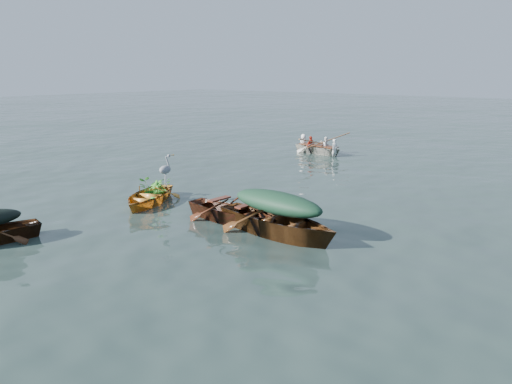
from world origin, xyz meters
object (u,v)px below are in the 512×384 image
(yellow_dinghy, at_px, (148,204))
(open_wooden_boat, at_px, (233,223))
(heron, at_px, (165,175))
(green_tarp_boat, at_px, (277,235))
(rowed_boat, at_px, (318,154))

(yellow_dinghy, relative_size, open_wooden_boat, 0.79)
(open_wooden_boat, bearing_deg, heron, 89.41)
(yellow_dinghy, height_order, green_tarp_boat, green_tarp_boat)
(green_tarp_boat, relative_size, rowed_boat, 1.27)
(open_wooden_boat, relative_size, heron, 4.33)
(rowed_boat, bearing_deg, green_tarp_boat, -142.89)
(green_tarp_boat, relative_size, open_wooden_boat, 1.16)
(green_tarp_boat, distance_m, rowed_boat, 12.22)
(green_tarp_boat, xyz_separation_m, heron, (-4.17, 0.22, 0.88))
(open_wooden_boat, relative_size, rowed_boat, 1.10)
(yellow_dinghy, bearing_deg, heron, 5.19)
(heron, bearing_deg, green_tarp_boat, -30.09)
(yellow_dinghy, distance_m, heron, 1.04)
(green_tarp_boat, relative_size, heron, 5.02)
(heron, bearing_deg, yellow_dinghy, -174.81)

